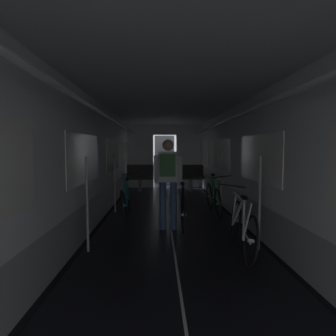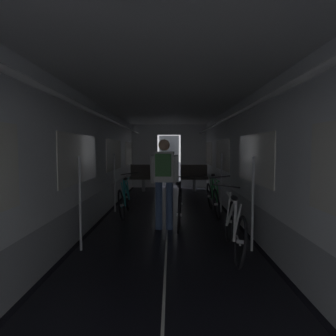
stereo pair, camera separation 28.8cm
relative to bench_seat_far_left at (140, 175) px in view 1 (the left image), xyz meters
name	(u,v)px [view 1 (the left image)]	position (x,y,z in m)	size (l,w,h in m)	color
train_car_shell	(170,139)	(0.90, -4.47, 1.13)	(3.14, 12.34, 2.57)	black
bench_seat_far_left	(140,175)	(0.00, 0.00, 0.00)	(0.98, 0.51, 0.95)	gray
bench_seat_far_right	(190,175)	(1.80, 0.00, 0.00)	(0.98, 0.51, 0.95)	gray
bicycle_green	(214,197)	(1.95, -3.59, -0.19)	(0.44, 1.69, 0.95)	black
bicycle_teal	(126,199)	(-0.08, -3.75, -0.19)	(0.44, 1.69, 0.96)	black
bicycle_white	(242,226)	(1.89, -6.07, -0.19)	(0.44, 1.69, 0.95)	black
person_cyclist_aisle	(168,176)	(0.85, -4.87, 0.45)	(0.54, 0.39, 1.69)	#384C75
bicycle_black_in_aisle	(183,206)	(1.15, -4.61, -0.18)	(0.44, 1.69, 0.94)	black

